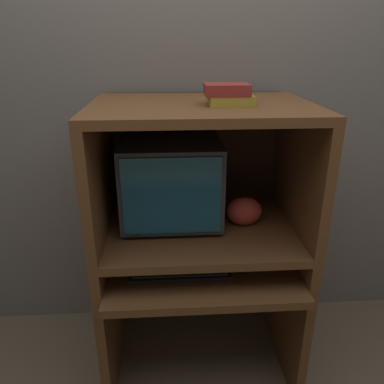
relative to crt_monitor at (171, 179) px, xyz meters
name	(u,v)px	position (x,y,z in m)	size (l,w,h in m)	color
wall_back	(195,96)	(0.13, 0.32, 0.33)	(6.00, 0.06, 2.60)	gray
desk_base	(201,298)	(0.13, -0.12, -0.57)	(0.91, 0.72, 0.63)	brown
desk_monitor_shelf	(200,231)	(0.13, -0.07, -0.23)	(0.91, 0.66, 0.15)	brown
hutch_upper	(200,145)	(0.13, -0.04, 0.17)	(0.91, 0.66, 0.56)	brown
crt_monitor	(171,179)	(0.00, 0.00, 0.00)	(0.44, 0.43, 0.39)	#333338
keyboard	(180,271)	(0.03, -0.24, -0.33)	(0.43, 0.14, 0.03)	black
mouse	(244,270)	(0.31, -0.25, -0.33)	(0.06, 0.04, 0.03)	black
snack_bag	(244,211)	(0.33, -0.08, -0.13)	(0.16, 0.12, 0.13)	#BC382D
book_stack	(229,94)	(0.23, -0.14, 0.40)	(0.19, 0.13, 0.08)	gold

